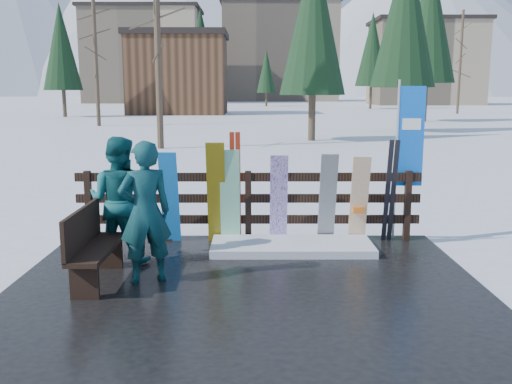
{
  "coord_description": "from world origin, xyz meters",
  "views": [
    {
      "loc": [
        0.1,
        -6.9,
        2.51
      ],
      "look_at": [
        0.12,
        1.0,
        1.1
      ],
      "focal_mm": 40.0,
      "sensor_mm": 36.0,
      "label": 1
    }
  ],
  "objects_px": {
    "person_back": "(119,200)",
    "snowboard_1": "(230,197)",
    "bench": "(91,244)",
    "snowboard_4": "(328,199)",
    "snowboard_5": "(359,200)",
    "snowboard_2": "(216,193)",
    "rental_flag": "(407,142)",
    "snowboard_0": "(170,198)",
    "person_front": "(145,212)",
    "snowboard_3": "(279,199)"
  },
  "relations": [
    {
      "from": "bench",
      "to": "snowboard_5",
      "type": "height_order",
      "value": "snowboard_5"
    },
    {
      "from": "snowboard_0",
      "to": "rental_flag",
      "type": "height_order",
      "value": "rental_flag"
    },
    {
      "from": "snowboard_0",
      "to": "rental_flag",
      "type": "distance_m",
      "value": 3.91
    },
    {
      "from": "snowboard_0",
      "to": "snowboard_5",
      "type": "height_order",
      "value": "snowboard_0"
    },
    {
      "from": "snowboard_0",
      "to": "person_back",
      "type": "distance_m",
      "value": 1.15
    },
    {
      "from": "snowboard_5",
      "to": "person_back",
      "type": "height_order",
      "value": "person_back"
    },
    {
      "from": "snowboard_4",
      "to": "rental_flag",
      "type": "xyz_separation_m",
      "value": [
        1.3,
        0.27,
        0.87
      ]
    },
    {
      "from": "bench",
      "to": "snowboard_1",
      "type": "distance_m",
      "value": 2.53
    },
    {
      "from": "snowboard_2",
      "to": "snowboard_0",
      "type": "bearing_deg",
      "value": 180.0
    },
    {
      "from": "bench",
      "to": "snowboard_2",
      "type": "xyz_separation_m",
      "value": [
        1.47,
        1.88,
        0.31
      ]
    },
    {
      "from": "bench",
      "to": "snowboard_0",
      "type": "xyz_separation_m",
      "value": [
        0.73,
        1.88,
        0.23
      ]
    },
    {
      "from": "snowboard_5",
      "to": "rental_flag",
      "type": "relative_size",
      "value": 0.56
    },
    {
      "from": "snowboard_2",
      "to": "person_back",
      "type": "height_order",
      "value": "person_back"
    },
    {
      "from": "bench",
      "to": "person_front",
      "type": "bearing_deg",
      "value": 3.51
    },
    {
      "from": "snowboard_3",
      "to": "person_back",
      "type": "relative_size",
      "value": 0.81
    },
    {
      "from": "bench",
      "to": "person_back",
      "type": "bearing_deg",
      "value": 80.03
    },
    {
      "from": "person_back",
      "to": "snowboard_1",
      "type": "bearing_deg",
      "value": -135.9
    },
    {
      "from": "person_back",
      "to": "person_front",
      "type": "bearing_deg",
      "value": 133.55
    },
    {
      "from": "snowboard_2",
      "to": "person_front",
      "type": "relative_size",
      "value": 0.92
    },
    {
      "from": "snowboard_0",
      "to": "snowboard_5",
      "type": "bearing_deg",
      "value": 0.0
    },
    {
      "from": "snowboard_2",
      "to": "rental_flag",
      "type": "height_order",
      "value": "rental_flag"
    },
    {
      "from": "bench",
      "to": "snowboard_3",
      "type": "bearing_deg",
      "value": 37.33
    },
    {
      "from": "snowboard_0",
      "to": "snowboard_1",
      "type": "distance_m",
      "value": 0.96
    },
    {
      "from": "snowboard_1",
      "to": "person_back",
      "type": "xyz_separation_m",
      "value": [
        -1.53,
        -0.99,
        0.14
      ]
    },
    {
      "from": "snowboard_3",
      "to": "rental_flag",
      "type": "bearing_deg",
      "value": 7.41
    },
    {
      "from": "snowboard_2",
      "to": "snowboard_3",
      "type": "distance_m",
      "value": 1.0
    },
    {
      "from": "snowboard_3",
      "to": "snowboard_5",
      "type": "bearing_deg",
      "value": -0.0
    },
    {
      "from": "snowboard_2",
      "to": "person_front",
      "type": "bearing_deg",
      "value": -112.93
    },
    {
      "from": "snowboard_2",
      "to": "person_back",
      "type": "distance_m",
      "value": 1.64
    },
    {
      "from": "person_front",
      "to": "snowboard_2",
      "type": "bearing_deg",
      "value": -135.19
    },
    {
      "from": "bench",
      "to": "rental_flag",
      "type": "relative_size",
      "value": 0.58
    },
    {
      "from": "snowboard_5",
      "to": "person_back",
      "type": "distance_m",
      "value": 3.72
    },
    {
      "from": "snowboard_3",
      "to": "person_back",
      "type": "xyz_separation_m",
      "value": [
        -2.3,
        -0.99,
        0.18
      ]
    },
    {
      "from": "snowboard_1",
      "to": "snowboard_3",
      "type": "xyz_separation_m",
      "value": [
        0.77,
        0.0,
        -0.04
      ]
    },
    {
      "from": "bench",
      "to": "snowboard_4",
      "type": "height_order",
      "value": "snowboard_4"
    },
    {
      "from": "person_front",
      "to": "person_back",
      "type": "relative_size",
      "value": 1.01
    },
    {
      "from": "snowboard_2",
      "to": "snowboard_5",
      "type": "xyz_separation_m",
      "value": [
        2.27,
        0.0,
        -0.11
      ]
    },
    {
      "from": "snowboard_0",
      "to": "person_back",
      "type": "xyz_separation_m",
      "value": [
        -0.57,
        -0.99,
        0.15
      ]
    },
    {
      "from": "person_front",
      "to": "person_back",
      "type": "height_order",
      "value": "person_front"
    },
    {
      "from": "bench",
      "to": "person_back",
      "type": "height_order",
      "value": "person_back"
    },
    {
      "from": "snowboard_5",
      "to": "snowboard_1",
      "type": "bearing_deg",
      "value": 180.0
    },
    {
      "from": "snowboard_2",
      "to": "person_front",
      "type": "distance_m",
      "value": 1.99
    },
    {
      "from": "snowboard_4",
      "to": "person_back",
      "type": "distance_m",
      "value": 3.24
    },
    {
      "from": "snowboard_1",
      "to": "person_front",
      "type": "relative_size",
      "value": 0.85
    },
    {
      "from": "bench",
      "to": "snowboard_2",
      "type": "distance_m",
      "value": 2.4
    },
    {
      "from": "bench",
      "to": "snowboard_4",
      "type": "bearing_deg",
      "value": 30.09
    },
    {
      "from": "snowboard_0",
      "to": "snowboard_4",
      "type": "relative_size",
      "value": 1.02
    },
    {
      "from": "bench",
      "to": "person_front",
      "type": "xyz_separation_m",
      "value": [
        0.69,
        0.04,
        0.4
      ]
    },
    {
      "from": "bench",
      "to": "rental_flag",
      "type": "xyz_separation_m",
      "value": [
        4.54,
        2.15,
        1.09
      ]
    },
    {
      "from": "snowboard_2",
      "to": "rental_flag",
      "type": "relative_size",
      "value": 0.65
    }
  ]
}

